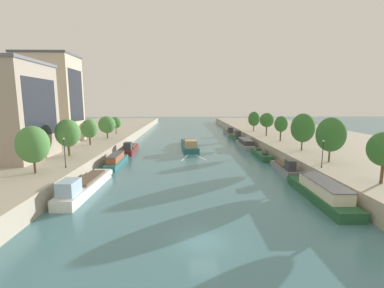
% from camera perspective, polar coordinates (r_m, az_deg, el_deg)
% --- Properties ---
extents(ground_plane, '(400.00, 400.00, 0.00)m').
position_cam_1_polar(ground_plane, '(25.27, 2.49, -20.07)').
color(ground_plane, teal).
extents(quay_left, '(36.00, 170.00, 2.58)m').
position_cam_1_polar(quay_left, '(84.81, -25.07, 0.69)').
color(quay_left, '#B2A893').
rests_on(quay_left, ground).
extents(quay_right, '(36.00, 170.00, 2.58)m').
position_cam_1_polar(quay_right, '(86.19, 23.85, 0.88)').
color(quay_right, '#B2A893').
rests_on(quay_right, ground).
extents(barge_midriver, '(4.70, 19.36, 2.89)m').
position_cam_1_polar(barge_midriver, '(71.73, -0.56, -0.16)').
color(barge_midriver, '#23666B').
rests_on(barge_midriver, ground).
extents(wake_behind_barge, '(5.59, 6.05, 0.03)m').
position_cam_1_polar(wake_behind_barge, '(59.36, 0.17, -2.94)').
color(wake_behind_barge, silver).
rests_on(wake_behind_barge, ground).
extents(moored_boat_left_end, '(3.08, 15.76, 3.08)m').
position_cam_1_polar(moored_boat_left_end, '(39.74, -21.79, -8.20)').
color(moored_boat_left_end, silver).
rests_on(moored_boat_left_end, ground).
extents(moored_boat_left_near, '(2.17, 11.94, 2.32)m').
position_cam_1_polar(moored_boat_left_near, '(54.46, -15.72, -3.34)').
color(moored_boat_left_near, '#23666B').
rests_on(moored_boat_left_near, ground).
extents(moored_boat_left_midway, '(2.70, 12.60, 2.98)m').
position_cam_1_polar(moored_boat_left_midway, '(67.57, -12.91, -0.93)').
color(moored_boat_left_midway, maroon).
rests_on(moored_boat_left_midway, ground).
extents(moored_boat_right_end, '(3.37, 14.97, 2.66)m').
position_cam_1_polar(moored_boat_right_end, '(37.79, 25.71, -9.11)').
color(moored_boat_right_end, '#235633').
rests_on(moored_boat_right_end, ground).
extents(moored_boat_right_gap_after, '(2.12, 10.33, 2.90)m').
position_cam_1_polar(moored_boat_right_gap_after, '(49.53, 18.92, -4.80)').
color(moored_boat_right_gap_after, gray).
rests_on(moored_boat_right_gap_after, ground).
extents(moored_boat_right_midway, '(2.28, 11.84, 2.36)m').
position_cam_1_polar(moored_boat_right_midway, '(61.64, 14.40, -2.17)').
color(moored_boat_right_midway, '#235633').
rests_on(moored_boat_right_midway, ground).
extents(moored_boat_right_near, '(2.93, 14.06, 2.29)m').
position_cam_1_polar(moored_boat_right_near, '(74.68, 11.19, 0.09)').
color(moored_boat_right_near, gray).
rests_on(moored_boat_right_near, ground).
extents(moored_boat_right_upstream, '(2.24, 10.18, 3.17)m').
position_cam_1_polar(moored_boat_right_upstream, '(88.77, 9.29, 1.54)').
color(moored_boat_right_upstream, '#235633').
rests_on(moored_boat_right_upstream, ground).
extents(moored_boat_right_lone, '(2.28, 12.90, 3.14)m').
position_cam_1_polar(moored_boat_right_lone, '(101.69, 7.78, 2.48)').
color(moored_boat_right_lone, gray).
rests_on(moored_boat_right_lone, ground).
extents(tree_left_third, '(4.19, 4.19, 6.50)m').
position_cam_1_polar(tree_left_third, '(42.07, -30.67, -0.10)').
color(tree_left_third, brown).
rests_on(tree_left_third, quay_left).
extents(tree_left_end_of_row, '(4.31, 4.31, 6.60)m').
position_cam_1_polar(tree_left_end_of_row, '(52.98, -24.84, 2.13)').
color(tree_left_end_of_row, brown).
rests_on(tree_left_end_of_row, quay_left).
extents(tree_left_by_lamp, '(3.67, 3.67, 5.76)m').
position_cam_1_polar(tree_left_by_lamp, '(64.66, -20.94, 3.03)').
color(tree_left_by_lamp, brown).
rests_on(tree_left_by_lamp, quay_left).
extents(tree_left_midway, '(4.44, 4.44, 5.90)m').
position_cam_1_polar(tree_left_midway, '(74.81, -17.60, 3.92)').
color(tree_left_midway, brown).
rests_on(tree_left_midway, quay_left).
extents(tree_left_second, '(3.46, 3.46, 5.16)m').
position_cam_1_polar(tree_left_second, '(85.22, -15.87, 4.41)').
color(tree_left_second, brown).
rests_on(tree_left_second, quay_left).
extents(tree_right_third, '(4.52, 4.52, 7.24)m').
position_cam_1_polar(tree_right_third, '(48.25, 27.37, 1.78)').
color(tree_right_third, brown).
rests_on(tree_right_third, quay_right).
extents(tree_right_end_of_row, '(4.61, 4.61, 7.40)m').
position_cam_1_polar(tree_right_end_of_row, '(57.67, 22.46, 3.17)').
color(tree_right_end_of_row, brown).
rests_on(tree_right_end_of_row, quay_right).
extents(tree_right_midway, '(3.24, 3.24, 6.20)m').
position_cam_1_polar(tree_right_midway, '(69.79, 18.37, 4.03)').
color(tree_right_midway, brown).
rests_on(tree_right_midway, quay_right).
extents(tree_right_past_mid, '(3.99, 3.99, 6.53)m').
position_cam_1_polar(tree_right_past_mid, '(79.83, 15.59, 4.90)').
color(tree_right_past_mid, brown).
rests_on(tree_right_past_mid, quay_right).
extents(tree_right_nearest, '(3.79, 3.79, 6.45)m').
position_cam_1_polar(tree_right_nearest, '(91.05, 13.01, 5.21)').
color(tree_right_nearest, brown).
rests_on(tree_right_nearest, quay_right).
extents(lamppost_left_bank, '(0.28, 0.28, 4.48)m').
position_cam_1_polar(lamppost_left_bank, '(43.76, -25.40, -1.41)').
color(lamppost_left_bank, black).
rests_on(lamppost_left_bank, quay_left).
extents(lamppost_right_bank, '(0.28, 0.28, 4.14)m').
position_cam_1_polar(lamppost_right_bank, '(44.08, 25.96, -1.61)').
color(lamppost_right_bank, black).
rests_on(lamppost_right_bank, quay_right).
extents(building_left_far_end, '(12.51, 10.07, 20.67)m').
position_cam_1_polar(building_left_far_end, '(73.16, -27.77, 8.48)').
color(building_left_far_end, beige).
rests_on(building_left_far_end, quay_left).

